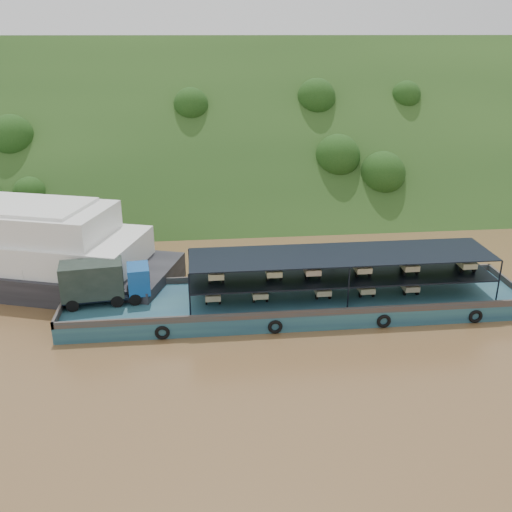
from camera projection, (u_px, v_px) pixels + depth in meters
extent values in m
plane|color=brown|center=(285.00, 307.00, 44.96)|extent=(160.00, 160.00, 0.00)
cube|color=#183312|center=(245.00, 189.00, 78.25)|extent=(140.00, 39.60, 39.60)
cube|color=#16334D|center=(294.00, 303.00, 44.18)|extent=(35.00, 7.00, 1.20)
cube|color=#592D19|center=(288.00, 276.00, 47.02)|extent=(35.00, 0.20, 0.50)
cube|color=#592D19|center=(303.00, 313.00, 40.73)|extent=(35.00, 0.20, 0.50)
cube|color=#592D19|center=(509.00, 283.00, 45.59)|extent=(0.20, 7.00, 0.50)
cube|color=#592D19|center=(63.00, 304.00, 42.15)|extent=(0.20, 7.00, 0.50)
torus|color=black|center=(162.00, 333.00, 39.93)|extent=(1.06, 0.26, 1.06)
torus|color=black|center=(275.00, 327.00, 40.72)|extent=(1.06, 0.26, 1.06)
torus|color=black|center=(384.00, 321.00, 41.51)|extent=(1.06, 0.26, 1.06)
torus|color=black|center=(476.00, 317.00, 42.20)|extent=(1.06, 0.26, 1.06)
cylinder|color=black|center=(73.00, 305.00, 41.42)|extent=(0.97, 0.44, 0.93)
cylinder|color=black|center=(74.00, 294.00, 43.19)|extent=(0.97, 0.44, 0.93)
cylinder|color=black|center=(117.00, 301.00, 42.09)|extent=(0.97, 0.44, 0.93)
cylinder|color=black|center=(117.00, 290.00, 43.86)|extent=(0.97, 0.44, 0.93)
cylinder|color=black|center=(135.00, 299.00, 42.36)|extent=(0.97, 0.44, 0.93)
cylinder|color=black|center=(134.00, 289.00, 44.14)|extent=(0.97, 0.44, 0.93)
cube|color=black|center=(107.00, 295.00, 42.76)|extent=(6.55, 2.81, 0.19)
cube|color=navy|center=(139.00, 279.00, 42.88)|extent=(1.85, 2.42, 2.05)
cube|color=black|center=(149.00, 273.00, 42.91)|extent=(0.28, 1.86, 0.84)
cube|color=black|center=(92.00, 279.00, 42.07)|extent=(4.72, 2.77, 2.61)
cube|color=black|center=(340.00, 274.00, 43.70)|extent=(23.00, 5.00, 0.12)
cube|color=black|center=(341.00, 255.00, 43.10)|extent=(23.00, 5.00, 0.08)
cylinder|color=black|center=(190.00, 295.00, 40.25)|extent=(0.12, 0.12, 3.30)
cylinder|color=black|center=(190.00, 268.00, 44.88)|extent=(0.12, 0.12, 3.30)
cylinder|color=black|center=(349.00, 288.00, 41.39)|extent=(0.12, 0.12, 3.30)
cylinder|color=black|center=(333.00, 262.00, 46.02)|extent=(0.12, 0.12, 3.30)
cylinder|color=black|center=(499.00, 281.00, 42.53)|extent=(0.12, 0.12, 3.30)
cylinder|color=black|center=(469.00, 257.00, 47.15)|extent=(0.12, 0.12, 3.30)
cylinder|color=black|center=(212.00, 291.00, 44.21)|extent=(0.12, 0.52, 0.52)
cylinder|color=black|center=(206.00, 301.00, 42.50)|extent=(0.14, 0.52, 0.52)
cylinder|color=black|center=(220.00, 301.00, 42.60)|extent=(0.14, 0.52, 0.52)
cube|color=#C6BA8C|center=(213.00, 295.00, 42.75)|extent=(1.15, 1.50, 0.44)
cube|color=red|center=(212.00, 286.00, 43.75)|extent=(0.55, 0.80, 0.80)
cube|color=red|center=(212.00, 282.00, 43.38)|extent=(0.50, 0.10, 0.10)
cylinder|color=black|center=(258.00, 289.00, 44.57)|extent=(0.12, 0.52, 0.52)
cylinder|color=black|center=(254.00, 299.00, 42.85)|extent=(0.14, 0.52, 0.52)
cylinder|color=black|center=(267.00, 299.00, 42.95)|extent=(0.14, 0.52, 0.52)
cube|color=beige|center=(260.00, 293.00, 43.10)|extent=(1.15, 1.50, 0.44)
cube|color=red|center=(258.00, 284.00, 44.10)|extent=(0.55, 0.80, 0.80)
cube|color=red|center=(258.00, 280.00, 43.73)|extent=(0.50, 0.10, 0.10)
cylinder|color=black|center=(318.00, 286.00, 45.04)|extent=(0.12, 0.52, 0.52)
cylinder|color=black|center=(317.00, 296.00, 43.33)|extent=(0.14, 0.52, 0.52)
cylinder|color=black|center=(330.00, 296.00, 43.43)|extent=(0.14, 0.52, 0.52)
cube|color=beige|center=(322.00, 290.00, 43.58)|extent=(1.15, 1.50, 0.44)
cube|color=red|center=(319.00, 282.00, 44.57)|extent=(0.55, 0.80, 0.80)
cube|color=red|center=(320.00, 277.00, 44.21)|extent=(0.50, 0.10, 0.10)
cylinder|color=black|center=(360.00, 284.00, 45.38)|extent=(0.12, 0.52, 0.52)
cylinder|color=black|center=(360.00, 294.00, 43.67)|extent=(0.14, 0.52, 0.52)
cylinder|color=black|center=(373.00, 294.00, 43.76)|extent=(0.14, 0.52, 0.52)
cube|color=#C4BE8B|center=(366.00, 288.00, 43.91)|extent=(1.15, 1.50, 0.44)
cube|color=red|center=(362.00, 280.00, 44.91)|extent=(0.55, 0.80, 0.80)
cube|color=red|center=(363.00, 275.00, 44.54)|extent=(0.50, 0.10, 0.10)
cylinder|color=black|center=(403.00, 282.00, 45.73)|extent=(0.12, 0.52, 0.52)
cylinder|color=black|center=(404.00, 292.00, 44.01)|extent=(0.14, 0.52, 0.52)
cylinder|color=black|center=(417.00, 292.00, 44.11)|extent=(0.14, 0.52, 0.52)
cube|color=#C3B28A|center=(410.00, 286.00, 44.26)|extent=(1.15, 1.50, 0.44)
cube|color=red|center=(405.00, 278.00, 45.26)|extent=(0.55, 0.80, 0.80)
cube|color=red|center=(406.00, 273.00, 44.89)|extent=(0.50, 0.10, 0.10)
cylinder|color=black|center=(215.00, 270.00, 43.61)|extent=(0.12, 0.52, 0.52)
cylinder|color=black|center=(209.00, 280.00, 41.90)|extent=(0.14, 0.52, 0.52)
cylinder|color=black|center=(223.00, 280.00, 42.00)|extent=(0.14, 0.52, 0.52)
cube|color=beige|center=(216.00, 274.00, 42.14)|extent=(1.15, 1.50, 0.44)
cube|color=red|center=(215.00, 266.00, 43.14)|extent=(0.55, 0.80, 0.80)
cube|color=red|center=(215.00, 261.00, 42.77)|extent=(0.50, 0.10, 0.10)
cylinder|color=black|center=(271.00, 268.00, 44.04)|extent=(0.12, 0.52, 0.52)
cylinder|color=black|center=(267.00, 278.00, 42.32)|extent=(0.14, 0.52, 0.52)
cylinder|color=black|center=(281.00, 277.00, 42.42)|extent=(0.14, 0.52, 0.52)
cube|color=beige|center=(274.00, 271.00, 42.57)|extent=(1.15, 1.50, 0.44)
cube|color=#1A3A9F|center=(272.00, 263.00, 43.57)|extent=(0.55, 0.80, 0.80)
cube|color=#1A3A9F|center=(272.00, 258.00, 43.20)|extent=(0.50, 0.10, 0.10)
cylinder|color=black|center=(308.00, 267.00, 44.33)|extent=(0.12, 0.52, 0.52)
cylinder|color=black|center=(306.00, 276.00, 42.61)|extent=(0.14, 0.52, 0.52)
cylinder|color=black|center=(319.00, 275.00, 42.71)|extent=(0.14, 0.52, 0.52)
cube|color=beige|center=(312.00, 270.00, 42.86)|extent=(1.15, 1.50, 0.44)
cube|color=red|center=(309.00, 262.00, 43.86)|extent=(0.55, 0.80, 0.80)
cube|color=red|center=(310.00, 257.00, 43.49)|extent=(0.50, 0.10, 0.10)
cylinder|color=black|center=(357.00, 265.00, 44.71)|extent=(0.12, 0.52, 0.52)
cylinder|color=black|center=(357.00, 274.00, 42.99)|extent=(0.14, 0.52, 0.52)
cylinder|color=black|center=(370.00, 273.00, 43.09)|extent=(0.14, 0.52, 0.52)
cube|color=beige|center=(362.00, 268.00, 43.24)|extent=(1.15, 1.50, 0.44)
cube|color=beige|center=(358.00, 260.00, 44.24)|extent=(0.55, 0.80, 0.80)
cube|color=beige|center=(359.00, 255.00, 43.87)|extent=(0.50, 0.10, 0.10)
cylinder|color=black|center=(402.00, 263.00, 45.07)|extent=(0.12, 0.52, 0.52)
cylinder|color=black|center=(404.00, 272.00, 43.36)|extent=(0.14, 0.52, 0.52)
cylinder|color=black|center=(417.00, 271.00, 43.46)|extent=(0.14, 0.52, 0.52)
cube|color=#C1B588|center=(409.00, 266.00, 43.61)|extent=(1.15, 1.50, 0.44)
cube|color=beige|center=(404.00, 258.00, 44.61)|extent=(0.55, 0.80, 0.80)
cube|color=beige|center=(406.00, 253.00, 44.24)|extent=(0.50, 0.10, 0.10)
cylinder|color=black|center=(458.00, 260.00, 45.53)|extent=(0.12, 0.52, 0.52)
cylinder|color=black|center=(462.00, 269.00, 43.81)|extent=(0.14, 0.52, 0.52)
cylinder|color=black|center=(474.00, 269.00, 43.91)|extent=(0.14, 0.52, 0.52)
cube|color=beige|center=(466.00, 263.00, 44.06)|extent=(1.15, 1.50, 0.44)
cube|color=#C4BB8A|center=(460.00, 256.00, 45.06)|extent=(0.55, 0.80, 0.80)
cube|color=#C4BB8A|center=(462.00, 251.00, 44.69)|extent=(0.50, 0.10, 0.10)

